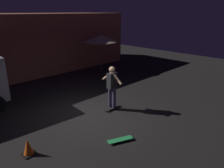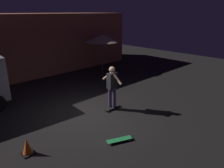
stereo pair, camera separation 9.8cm
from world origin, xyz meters
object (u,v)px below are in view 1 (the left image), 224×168
skateboard_spare (120,140)px  traffic_cone (28,148)px  skateboard_ridden (112,108)px  patio_umbrella (101,38)px  skater (112,84)px

skateboard_spare → traffic_cone: bearing=148.7°
skateboard_ridden → traffic_cone: traffic_cone is taller
patio_umbrella → skater: bearing=-128.2°
skateboard_spare → skater: bearing=51.3°
skater → patio_umbrella: bearing=51.8°
skateboard_ridden → traffic_cone: (-3.63, -0.42, 0.16)m
skateboard_spare → traffic_cone: (-2.21, 1.34, 0.16)m
traffic_cone → patio_umbrella: bearing=34.9°
skater → traffic_cone: skater is taller
patio_umbrella → skateboard_ridden: patio_umbrella is taller
skateboard_spare → traffic_cone: 2.59m
skater → traffic_cone: bearing=-173.3°
patio_umbrella → skateboard_spare: 8.45m
patio_umbrella → skater: 6.03m
skater → traffic_cone: (-3.63, -0.42, -0.83)m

